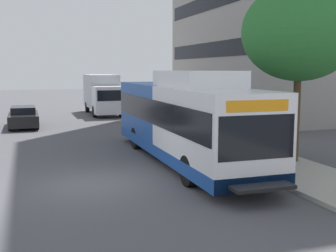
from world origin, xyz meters
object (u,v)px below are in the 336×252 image
(street_tree_near_stop, at_px, (300,32))
(box_truck_background, at_px, (103,93))
(transit_bus, at_px, (184,120))
(parked_car_far_lane, at_px, (24,117))

(street_tree_near_stop, height_order, box_truck_background, street_tree_near_stop)
(street_tree_near_stop, bearing_deg, box_truck_background, 100.41)
(transit_bus, xyz_separation_m, street_tree_near_stop, (3.93, -1.92, 3.38))
(transit_bus, height_order, box_truck_background, transit_bus)
(parked_car_far_lane, bearing_deg, transit_bus, -64.26)
(parked_car_far_lane, relative_size, box_truck_background, 0.64)
(transit_bus, relative_size, street_tree_near_stop, 1.80)
(box_truck_background, bearing_deg, street_tree_near_stop, -79.59)
(parked_car_far_lane, bearing_deg, box_truck_background, 45.72)
(transit_bus, xyz_separation_m, parked_car_far_lane, (-6.18, 12.81, -1.04))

